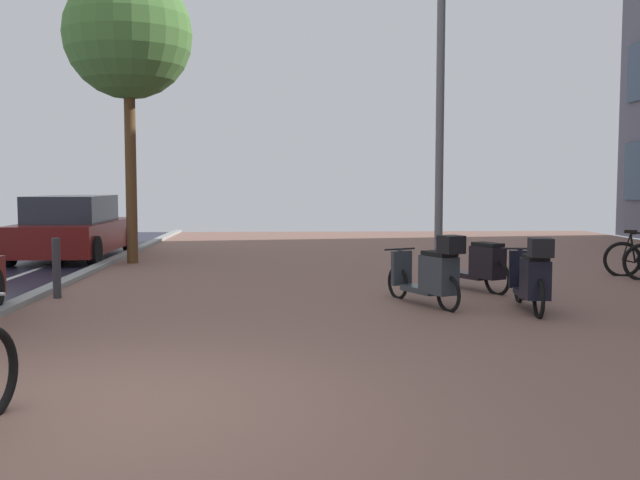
# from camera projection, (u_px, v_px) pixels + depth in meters

# --- Properties ---
(ground) EXTENTS (21.00, 40.00, 0.13)m
(ground) POSITION_uv_depth(u_px,v_px,m) (292.00, 409.00, 5.68)
(ground) COLOR #1E1E31
(bicycle_rack_09) EXTENTS (1.20, 0.53, 0.93)m
(bicycle_rack_09) POSITION_uv_depth(u_px,v_px,m) (639.00, 259.00, 13.42)
(bicycle_rack_09) COLOR black
(bicycle_rack_09) RESTS_ON ground
(scooter_near) EXTENTS (0.94, 1.60, 0.85)m
(scooter_near) POSITION_uv_depth(u_px,v_px,m) (477.00, 265.00, 11.67)
(scooter_near) COLOR black
(scooter_near) RESTS_ON ground
(scooter_mid) EXTENTS (0.94, 1.63, 1.05)m
(scooter_mid) POSITION_uv_depth(u_px,v_px,m) (432.00, 273.00, 10.16)
(scooter_mid) COLOR black
(scooter_mid) RESTS_ON ground
(scooter_far) EXTENTS (0.55, 1.78, 1.05)m
(scooter_far) POSITION_uv_depth(u_px,v_px,m) (532.00, 277.00, 9.74)
(scooter_far) COLOR black
(scooter_far) RESTS_ON ground
(parked_car_far) EXTENTS (1.95, 4.34, 1.43)m
(parked_car_far) POSITION_uv_depth(u_px,v_px,m) (74.00, 229.00, 16.70)
(parked_car_far) COLOR maroon
(parked_car_far) RESTS_ON ground
(lamp_post) EXTENTS (0.20, 0.52, 6.49)m
(lamp_post) POSITION_uv_depth(u_px,v_px,m) (440.00, 74.00, 12.47)
(lamp_post) COLOR slate
(lamp_post) RESTS_ON ground
(street_tree) EXTENTS (2.68, 2.68, 6.16)m
(street_tree) POSITION_uv_depth(u_px,v_px,m) (128.00, 36.00, 15.34)
(street_tree) COLOR brown
(street_tree) RESTS_ON ground
(bollard_far) EXTENTS (0.12, 0.12, 0.90)m
(bollard_far) POSITION_uv_depth(u_px,v_px,m) (57.00, 268.00, 10.91)
(bollard_far) COLOR #38383D
(bollard_far) RESTS_ON ground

